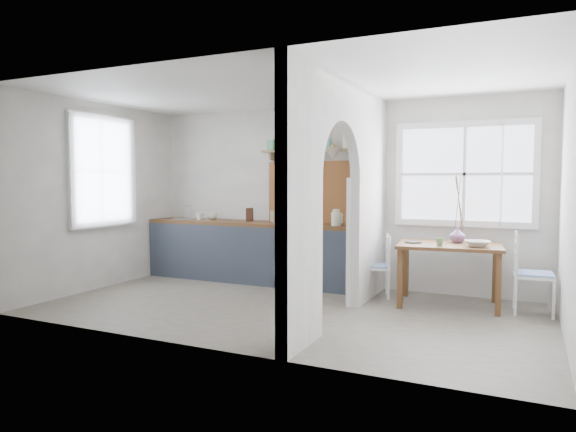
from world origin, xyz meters
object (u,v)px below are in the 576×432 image
at_px(chair_left, 375,266).
at_px(chair_right, 534,274).
at_px(kettle, 336,218).
at_px(vase, 457,235).
at_px(dining_table, 449,275).

relative_size(chair_left, chair_right, 0.88).
bearing_deg(chair_left, chair_right, 69.30).
distance_m(chair_left, kettle, 0.84).
bearing_deg(chair_right, vase, 75.01).
bearing_deg(kettle, chair_right, -3.73).
bearing_deg(vase, dining_table, -110.76).
bearing_deg(kettle, dining_table, -6.57).
xyz_separation_m(chair_left, vase, (1.01, 0.09, 0.44)).
distance_m(dining_table, vase, 0.51).
relative_size(chair_left, kettle, 3.62).
bearing_deg(chair_right, kettle, 82.34).
relative_size(kettle, vase, 1.15).
bearing_deg(dining_table, kettle, 166.26).
distance_m(dining_table, kettle, 1.66).
distance_m(chair_right, vase, 0.96).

